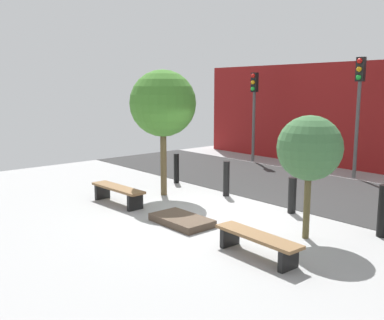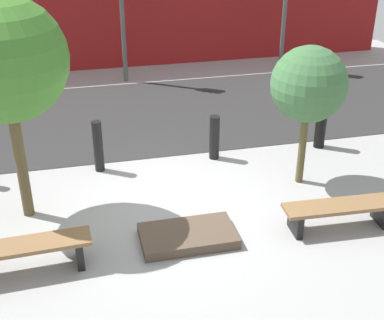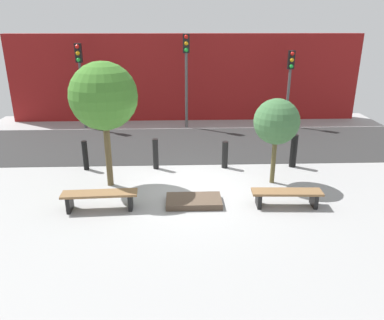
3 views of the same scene
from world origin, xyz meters
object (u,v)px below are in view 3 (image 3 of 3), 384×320
object	(u,v)px
tree_behind_left_bench	(104,97)
bollard_right	(294,151)
traffic_light_west	(80,71)
traffic_light_mid_west	(186,65)
bench_left	(100,197)
planter_bed	(194,201)
traffic_light_mid_east	(290,75)
tree_behind_right_bench	(277,122)
bollard_left	(156,154)
bollard_far_left	(85,155)
bench_right	(287,195)
bollard_center	(225,155)

from	to	relation	value
tree_behind_left_bench	bollard_right	xyz separation A→B (m)	(5.68, 1.25, -2.03)
traffic_light_west	traffic_light_mid_west	xyz separation A→B (m)	(4.48, 0.00, 0.24)
traffic_light_west	bench_left	bearing A→B (deg)	-74.67
bollard_right	traffic_light_west	size ratio (longest dim) A/B	0.30
planter_bed	tree_behind_left_bench	size ratio (longest dim) A/B	0.41
planter_bed	traffic_light_mid_east	world-z (taller)	traffic_light_mid_east
tree_behind_right_bench	traffic_light_mid_east	bearing A→B (deg)	71.22
bollard_left	traffic_light_mid_east	bearing A→B (deg)	41.90
bollard_far_left	traffic_light_west	world-z (taller)	traffic_light_west
planter_bed	traffic_light_mid_west	bearing A→B (deg)	90.00
bollard_far_left	traffic_light_mid_west	xyz separation A→B (m)	(3.32, 5.02, 2.26)
bollard_left	bench_right	bearing A→B (deg)	-38.48
planter_bed	bollard_center	world-z (taller)	bollard_center
planter_bed	bollard_left	size ratio (longest dim) A/B	1.44
bench_right	traffic_light_mid_east	xyz separation A→B (m)	(2.13, 7.77, 1.99)
tree_behind_right_bench	bollard_left	world-z (taller)	tree_behind_right_bench
planter_bed	traffic_light_west	xyz separation A→B (m)	(-4.48, 7.57, 2.42)
traffic_light_mid_west	bollard_right	bearing A→B (deg)	-56.48
bench_left	bollard_right	world-z (taller)	bollard_right
tree_behind_left_bench	tree_behind_right_bench	xyz separation A→B (m)	(4.71, 0.00, -0.74)
traffic_light_mid_west	tree_behind_left_bench	bearing A→B (deg)	-110.57
tree_behind_right_bench	traffic_light_west	bearing A→B (deg)	137.49
bollard_right	traffic_light_west	distance (m)	9.49
bench_left	planter_bed	world-z (taller)	bench_left
bench_right	traffic_light_mid_east	size ratio (longest dim) A/B	0.54
tree_behind_right_bench	bollard_left	bearing A→B (deg)	160.15
bollard_far_left	bollard_right	size ratio (longest dim) A/B	0.88
bench_right	tree_behind_left_bench	xyz separation A→B (m)	(-4.71, 1.50, 2.26)
tree_behind_left_bench	traffic_light_mid_west	bearing A→B (deg)	69.43
traffic_light_mid_east	traffic_light_mid_west	bearing A→B (deg)	179.98
bollard_far_left	traffic_light_mid_west	distance (m)	6.43
bench_right	planter_bed	world-z (taller)	bench_right
bench_right	bollard_right	size ratio (longest dim) A/B	1.67
tree_behind_right_bench	traffic_light_mid_west	xyz separation A→B (m)	(-2.35, 6.27, 0.91)
traffic_light_west	bench_right	bearing A→B (deg)	-48.66
planter_bed	bollard_far_left	xyz separation A→B (m)	(-3.32, 2.55, 0.39)
bollard_left	tree_behind_left_bench	bearing A→B (deg)	-134.90
bollard_far_left	bollard_center	distance (m)	4.43
traffic_light_mid_west	traffic_light_mid_east	bearing A→B (deg)	-0.02
bench_right	traffic_light_mid_east	world-z (taller)	traffic_light_mid_east
tree_behind_right_bench	bollard_far_left	size ratio (longest dim) A/B	2.62
bench_left	bollard_left	size ratio (longest dim) A/B	1.90
planter_bed	bench_left	bearing A→B (deg)	-175.14
bollard_right	traffic_light_mid_east	world-z (taller)	traffic_light_mid_east
bollard_right	traffic_light_mid_west	world-z (taller)	traffic_light_mid_west
planter_bed	bollard_left	distance (m)	2.81
planter_bed	bollard_center	size ratio (longest dim) A/B	1.63
bollard_center	traffic_light_mid_east	distance (m)	6.33
tree_behind_left_bench	bollard_far_left	world-z (taller)	tree_behind_left_bench
tree_behind_right_bench	bollard_left	distance (m)	3.91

